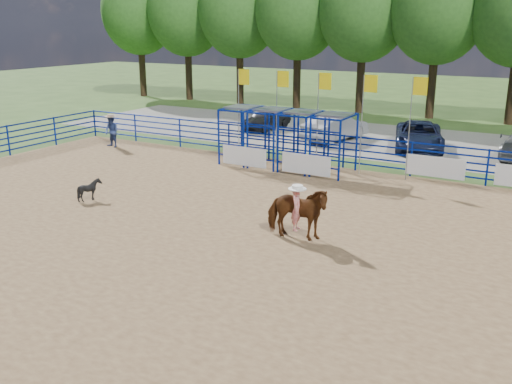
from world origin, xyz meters
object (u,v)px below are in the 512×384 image
(car_a, at_px, (266,118))
(car_c, at_px, (419,136))
(calf, at_px, (90,190))
(spectator_cowboy, at_px, (112,131))
(horse_and_rider, at_px, (297,211))
(car_b, at_px, (335,127))

(car_a, relative_size, car_c, 0.79)
(calf, height_order, car_c, car_c)
(spectator_cowboy, bearing_deg, car_a, 62.80)
(horse_and_rider, relative_size, spectator_cowboy, 1.37)
(calf, bearing_deg, car_a, -16.44)
(spectator_cowboy, bearing_deg, car_c, 27.83)
(calf, distance_m, car_b, 15.24)
(horse_and_rider, xyz_separation_m, spectator_cowboy, (-14.02, 7.16, -0.04))
(calf, bearing_deg, car_c, -50.32)
(horse_and_rider, relative_size, car_b, 0.53)
(car_a, bearing_deg, car_c, -4.29)
(car_a, distance_m, car_b, 5.06)
(horse_and_rider, xyz_separation_m, car_c, (-0.07, 14.52, -0.21))
(horse_and_rider, xyz_separation_m, calf, (-8.19, -0.22, -0.48))
(horse_and_rider, height_order, spectator_cowboy, horse_and_rider)
(calf, distance_m, spectator_cowboy, 9.41)
(horse_and_rider, distance_m, car_a, 18.46)
(car_a, bearing_deg, spectator_cowboy, -114.07)
(calf, distance_m, car_c, 16.83)
(calf, bearing_deg, car_b, -34.83)
(spectator_cowboy, distance_m, car_b, 11.96)
(horse_and_rider, height_order, car_a, horse_and_rider)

